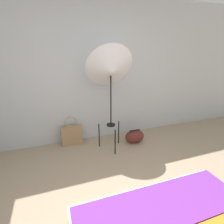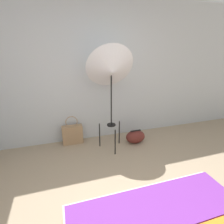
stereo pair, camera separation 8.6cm
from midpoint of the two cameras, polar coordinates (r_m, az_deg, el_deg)
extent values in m
cube|color=#B7BCC1|center=(3.28, -10.11, 12.24)|extent=(8.00, 0.05, 2.60)
cube|color=#702D8E|center=(1.76, 14.12, -27.75)|extent=(1.50, 0.46, 0.04)
cylinder|color=black|center=(3.00, 0.20, -9.85)|extent=(0.02, 0.02, 0.46)
cylinder|color=black|center=(3.23, -4.98, -7.62)|extent=(0.02, 0.02, 0.46)
cylinder|color=black|center=(3.34, 1.42, -6.65)|extent=(0.02, 0.02, 0.46)
cylinder|color=black|center=(3.09, -1.16, -4.21)|extent=(0.15, 0.15, 0.02)
cylinder|color=black|center=(2.92, -1.22, 4.38)|extent=(0.02, 0.02, 0.96)
cone|color=silver|center=(2.83, -1.29, 13.74)|extent=(0.79, 0.54, 0.78)
cube|color=#9E7A56|center=(3.43, -13.74, -7.39)|extent=(0.38, 0.14, 0.36)
torus|color=#9E7A56|center=(3.32, -14.11, -3.32)|extent=(0.22, 0.01, 0.22)
ellipsoid|color=#5B231E|center=(3.44, 6.68, -7.90)|extent=(0.38, 0.25, 0.25)
cube|color=black|center=(3.38, 6.77, -5.96)|extent=(0.21, 0.04, 0.01)
camera|label=1|loc=(0.04, -90.89, -0.32)|focal=28.00mm
camera|label=2|loc=(0.04, 89.11, 0.32)|focal=28.00mm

